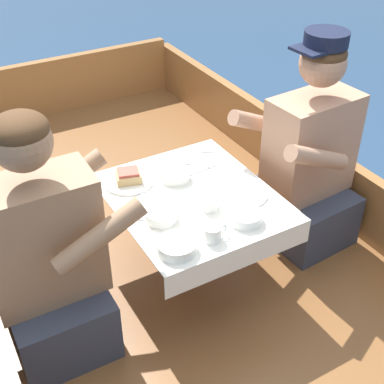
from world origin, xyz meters
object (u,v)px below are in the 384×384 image
Objects in this scene: person_port at (48,262)px; sandwich at (128,176)px; person_starboard at (307,164)px; coffee_cup_starboard at (213,233)px; coffee_cup_port at (210,202)px.

sandwich is at bearing 30.66° from person_port.
person_starboard reaches higher than coffee_cup_starboard.
sandwich is 0.50m from coffee_cup_starboard.
person_port reaches higher than sandwich.
person_port is at bearing 155.94° from coffee_cup_starboard.
person_starboard is 0.61m from coffee_cup_port.
person_starboard is at bearing 2.57° from person_port.
sandwich is 0.38m from coffee_cup_port.
person_port reaches higher than coffee_cup_starboard.
coffee_cup_port is at bearing -58.85° from sandwich.
person_port reaches higher than coffee_cup_port.
person_starboard reaches higher than coffee_cup_port.
coffee_cup_port is at bearing -6.30° from person_port.
person_starboard is 0.82m from sandwich.
coffee_cup_starboard is at bearing -23.39° from person_port.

